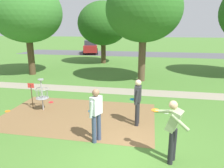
# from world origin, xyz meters

# --- Properties ---
(ground_plane) EXTENTS (160.00, 160.00, 0.00)m
(ground_plane) POSITION_xyz_m (0.00, 0.00, 0.00)
(ground_plane) COLOR #47752D
(dirt_tee_pad) EXTENTS (6.15, 3.77, 0.01)m
(dirt_tee_pad) POSITION_xyz_m (-2.27, 2.31, 0.00)
(dirt_tee_pad) COLOR brown
(dirt_tee_pad) RESTS_ON ground
(disc_golf_basket) EXTENTS (0.98, 0.58, 1.39)m
(disc_golf_basket) POSITION_xyz_m (-4.03, 2.64, 0.75)
(disc_golf_basket) COLOR #9E9EA3
(disc_golf_basket) RESTS_ON ground
(player_foreground_watching) EXTENTS (0.45, 0.49, 1.71)m
(player_foreground_watching) POSITION_xyz_m (-1.01, 0.55, 0.97)
(player_foreground_watching) COLOR #384260
(player_foreground_watching) RESTS_ON ground
(player_throwing) EXTENTS (0.41, 0.48, 1.71)m
(player_throwing) POSITION_xyz_m (0.15, 1.97, 0.97)
(player_throwing) COLOR #232328
(player_throwing) RESTS_ON ground
(player_waiting_left) EXTENTS (0.93, 0.83, 1.71)m
(player_waiting_left) POSITION_xyz_m (1.20, -0.09, 0.99)
(player_waiting_left) COLOR #232328
(player_waiting_left) RESTS_ON ground
(frisbee_near_basket) EXTENTS (0.22, 0.22, 0.02)m
(frisbee_near_basket) POSITION_xyz_m (-5.39, 2.18, 0.01)
(frisbee_near_basket) COLOR orange
(frisbee_near_basket) RESTS_ON ground
(frisbee_by_tee) EXTENTS (0.24, 0.24, 0.02)m
(frisbee_by_tee) POSITION_xyz_m (1.29, 3.30, 0.01)
(frisbee_by_tee) COLOR white
(frisbee_by_tee) RESTS_ON ground
(frisbee_far_left) EXTENTS (0.23, 0.23, 0.02)m
(frisbee_far_left) POSITION_xyz_m (-4.08, 3.57, 0.01)
(frisbee_far_left) COLOR red
(frisbee_far_left) RESTS_ON ground
(tree_near_left) EXTENTS (5.05, 5.05, 6.69)m
(tree_near_left) POSITION_xyz_m (-8.39, 9.16, 4.53)
(tree_near_left) COLOR #4C3823
(tree_near_left) RESTS_ON ground
(tree_mid_left) EXTENTS (4.78, 4.78, 6.62)m
(tree_mid_left) POSITION_xyz_m (-0.05, 8.72, 4.57)
(tree_mid_left) COLOR brown
(tree_mid_left) RESTS_ON ground
(tree_mid_center) EXTENTS (4.92, 4.92, 5.98)m
(tree_mid_center) POSITION_xyz_m (-4.21, 15.38, 3.87)
(tree_mid_center) COLOR #4C3823
(tree_mid_center) RESTS_ON ground
(parking_lot_strip) EXTENTS (36.00, 6.00, 0.01)m
(parking_lot_strip) POSITION_xyz_m (0.00, 23.87, 0.00)
(parking_lot_strip) COLOR #4C4C51
(parking_lot_strip) RESTS_ON ground
(parked_car_leftmost) EXTENTS (2.81, 4.52, 1.84)m
(parked_car_leftmost) POSITION_xyz_m (-7.85, 23.16, 0.92)
(parked_car_leftmost) COLOR maroon
(parked_car_leftmost) RESTS_ON ground
(gravel_path) EXTENTS (40.00, 1.22, 0.00)m
(gravel_path) POSITION_xyz_m (0.00, 6.02, 0.00)
(gravel_path) COLOR gray
(gravel_path) RESTS_ON ground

